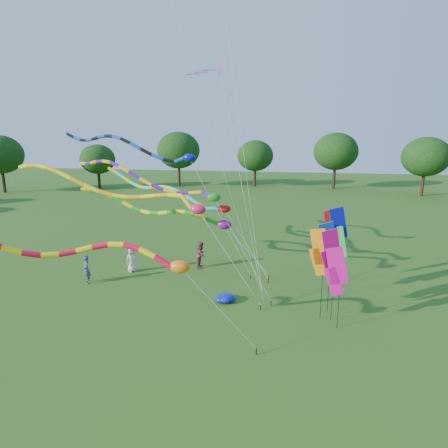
% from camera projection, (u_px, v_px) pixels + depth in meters
% --- Properties ---
extents(ground, '(160.00, 160.00, 0.00)m').
position_uv_depth(ground, '(203.00, 338.00, 17.41)').
color(ground, '#265D18').
rests_on(ground, ground).
extents(tree_ring, '(116.30, 118.71, 9.45)m').
position_uv_depth(tree_ring, '(301.00, 245.00, 12.41)').
color(tree_ring, '#382314').
rests_on(tree_ring, ground).
extents(tube_kite_red, '(12.46, 2.70, 6.48)m').
position_uv_depth(tube_kite_red, '(93.00, 253.00, 15.16)').
color(tube_kite_red, black).
rests_on(tube_kite_red, ground).
extents(tube_kite_orange, '(15.66, 3.05, 8.07)m').
position_uv_depth(tube_kite_orange, '(124.00, 191.00, 21.74)').
color(tube_kite_orange, black).
rests_on(tube_kite_orange, ground).
extents(tube_kite_purple, '(14.36, 6.46, 8.19)m').
position_uv_depth(tube_kite_purple, '(152.00, 180.00, 23.60)').
color(tube_kite_purple, black).
rests_on(tube_kite_purple, ground).
extents(tube_kite_blue, '(15.10, 5.00, 9.89)m').
position_uv_depth(tube_kite_blue, '(135.00, 148.00, 26.31)').
color(tube_kite_blue, black).
rests_on(tube_kite_blue, ground).
extents(tube_kite_cyan, '(13.34, 6.29, 7.12)m').
position_uv_depth(tube_kite_cyan, '(173.00, 193.00, 26.75)').
color(tube_kite_cyan, black).
rests_on(tube_kite_cyan, ground).
extents(tube_kite_green, '(13.22, 1.79, 6.13)m').
position_uv_depth(tube_kite_green, '(171.00, 212.00, 25.22)').
color(tube_kite_green, black).
rests_on(tube_kite_green, ground).
extents(delta_kite_high_c, '(5.84, 6.89, 14.94)m').
position_uv_depth(delta_kite_high_c, '(219.00, 67.00, 24.12)').
color(delta_kite_high_c, black).
rests_on(delta_kite_high_c, ground).
extents(banner_pole_green, '(1.12, 0.45, 4.25)m').
position_uv_depth(banner_pole_green, '(337.00, 247.00, 21.26)').
color(banner_pole_green, black).
rests_on(banner_pole_green, ground).
extents(banner_pole_blue_b, '(1.15, 0.33, 5.32)m').
position_uv_depth(banner_pole_blue_b, '(338.00, 229.00, 21.07)').
color(banner_pole_blue_b, black).
rests_on(banner_pole_blue_b, ground).
extents(banner_pole_blue_a, '(1.12, 0.46, 4.98)m').
position_uv_depth(banner_pole_blue_a, '(327.00, 245.00, 19.04)').
color(banner_pole_blue_a, black).
rests_on(banner_pole_blue_a, ground).
extents(banner_pole_violet, '(1.09, 0.56, 4.49)m').
position_uv_depth(banner_pole_violet, '(334.00, 241.00, 21.53)').
color(banner_pole_violet, black).
rests_on(banner_pole_violet, ground).
extents(banner_pole_orange, '(1.09, 0.56, 4.78)m').
position_uv_depth(banner_pole_orange, '(319.00, 252.00, 18.58)').
color(banner_pole_orange, black).
rests_on(banner_pole_orange, ground).
extents(banner_pole_magenta_b, '(1.12, 0.47, 4.85)m').
position_uv_depth(banner_pole_magenta_b, '(331.00, 253.00, 18.20)').
color(banner_pole_magenta_b, black).
rests_on(banner_pole_magenta_b, ground).
extents(banner_pole_magenta_a, '(1.16, 0.16, 4.16)m').
position_uv_depth(banner_pole_magenta_a, '(336.00, 272.00, 17.69)').
color(banner_pole_magenta_a, black).
rests_on(banner_pole_magenta_a, ground).
extents(banner_pole_red, '(1.14, 0.39, 4.94)m').
position_uv_depth(banner_pole_red, '(331.00, 229.00, 22.54)').
color(banner_pole_red, black).
rests_on(banner_pole_red, ground).
extents(blue_nylon_heap, '(1.38, 1.55, 0.46)m').
position_uv_depth(blue_nylon_heap, '(224.00, 295.00, 21.60)').
color(blue_nylon_heap, '#0D1BAE').
rests_on(blue_nylon_heap, ground).
extents(person_a, '(0.99, 0.98, 1.73)m').
position_uv_depth(person_a, '(132.00, 260.00, 25.63)').
color(person_a, silver).
rests_on(person_a, ground).
extents(person_b, '(0.79, 0.79, 1.85)m').
position_uv_depth(person_b, '(86.00, 269.00, 23.60)').
color(person_b, '#3D4855').
rests_on(person_b, ground).
extents(person_c, '(0.78, 0.96, 1.86)m').
position_uv_depth(person_c, '(201.00, 255.00, 26.46)').
color(person_c, brown).
rests_on(person_c, ground).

